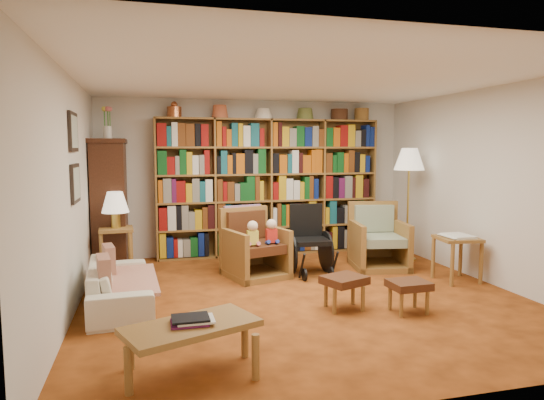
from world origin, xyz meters
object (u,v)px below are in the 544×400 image
object	(u,v)px
floor_lamp	(409,164)
side_table_papers	(457,245)
footstool_b	(409,287)
sofa	(120,284)
armchair_sage	(376,242)
footstool_a	(344,282)
side_table_lamp	(116,240)
armchair_leather	(254,247)
coffee_table	(191,330)
wheelchair	(309,242)

from	to	relation	value
floor_lamp	side_table_papers	distance (m)	1.61
footstool_b	side_table_papers	bearing A→B (deg)	37.18
sofa	armchair_sage	size ratio (longest dim) A/B	1.73
footstool_a	side_table_lamp	bearing A→B (deg)	140.33
sofa	footstool_b	bearing A→B (deg)	-111.93
armchair_leather	footstool_a	size ratio (longest dim) A/B	1.81
sofa	coffee_table	size ratio (longest dim) A/B	1.46
floor_lamp	side_table_papers	xyz separation A→B (m)	(-0.00, -1.25, -1.01)
armchair_sage	side_table_papers	size ratio (longest dim) A/B	1.53
footstool_b	footstool_a	bearing A→B (deg)	156.57
sofa	footstool_b	world-z (taller)	sofa
wheelchair	floor_lamp	world-z (taller)	floor_lamp
sofa	wheelchair	bearing A→B (deg)	-74.84
wheelchair	floor_lamp	xyz separation A→B (m)	(1.73, 0.37, 1.06)
armchair_leather	wheelchair	world-z (taller)	wheelchair
floor_lamp	footstool_a	distance (m)	2.93
side_table_lamp	armchair_leather	bearing A→B (deg)	-11.86
sofa	footstool_a	bearing A→B (deg)	-110.60
wheelchair	floor_lamp	bearing A→B (deg)	12.08
coffee_table	side_table_papers	bearing A→B (deg)	26.65
armchair_sage	footstool_b	size ratio (longest dim) A/B	2.30
floor_lamp	footstool_b	distance (m)	2.80
side_table_lamp	side_table_papers	xyz separation A→B (m)	(4.30, -1.35, -0.01)
armchair_sage	footstool_a	bearing A→B (deg)	-125.75
armchair_leather	coffee_table	world-z (taller)	armchair_leather
footstool_a	coffee_table	distance (m)	2.06
side_table_lamp	coffee_table	size ratio (longest dim) A/B	0.60
footstool_a	armchair_leather	bearing A→B (deg)	111.03
side_table_lamp	armchair_leather	size ratio (longest dim) A/B	0.70
armchair_leather	floor_lamp	size ratio (longest dim) A/B	0.55
floor_lamp	footstool_a	xyz separation A→B (m)	(-1.86, -1.92, -1.20)
armchair_leather	coffee_table	size ratio (longest dim) A/B	0.86
side_table_lamp	coffee_table	xyz separation A→B (m)	(0.72, -3.15, -0.15)
footstool_b	coffee_table	xyz separation A→B (m)	(-2.34, -0.86, 0.07)
armchair_sage	footstool_b	xyz separation A→B (m)	(-0.59, -1.94, -0.08)
coffee_table	footstool_a	bearing A→B (deg)	33.07
side_table_papers	coffee_table	xyz separation A→B (m)	(-3.58, -1.80, -0.13)
side_table_lamp	floor_lamp	world-z (taller)	floor_lamp
footstool_b	sofa	bearing A→B (deg)	161.42
armchair_leather	armchair_sage	size ratio (longest dim) A/B	1.02
armchair_sage	footstool_b	bearing A→B (deg)	-106.90
side_table_lamp	coffee_table	distance (m)	3.23
sofa	footstool_a	distance (m)	2.45
armchair_sage	footstool_a	distance (m)	2.07
sofa	armchair_sage	world-z (taller)	armchair_sage
armchair_sage	footstool_b	distance (m)	2.03
footstool_b	coffee_table	distance (m)	2.50
floor_lamp	side_table_lamp	bearing A→B (deg)	178.66
armchair_sage	floor_lamp	distance (m)	1.33
floor_lamp	armchair_leather	bearing A→B (deg)	-173.61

